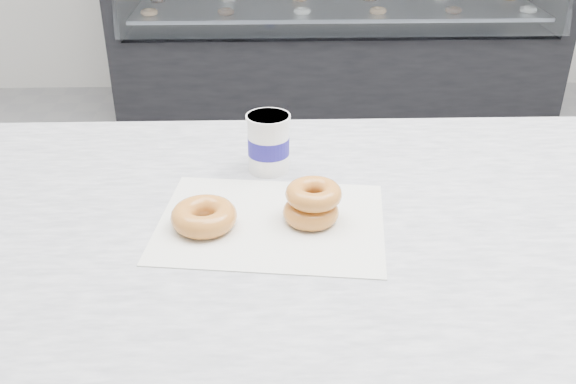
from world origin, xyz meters
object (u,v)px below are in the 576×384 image
Objects in this scene: donut_single at (204,216)px; donut_stack at (312,203)px; coffee_cup at (269,142)px; display_case at (336,24)px.

donut_stack is (0.16, 0.01, 0.01)m from donut_single.
donut_stack is at bearing -64.61° from coffee_cup.
display_case is 2.79m from donut_stack.
display_case is at bearing 80.23° from donut_single.
donut_single is 0.16m from donut_stack.
donut_single is 0.97× the size of coffee_cup.
display_case reaches higher than coffee_cup.
display_case is 2.83m from donut_single.
coffee_cup reaches higher than donut_single.
coffee_cup is at bearing 62.63° from donut_single.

